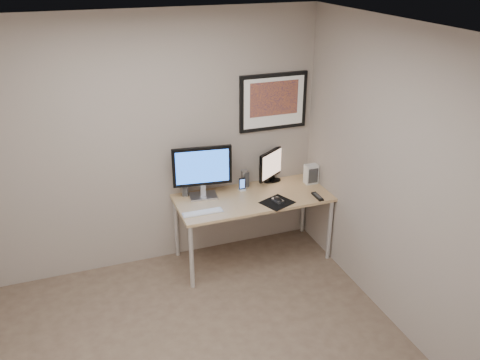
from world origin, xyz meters
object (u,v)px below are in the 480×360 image
(monitor_large, at_px, (202,170))
(speaker_right, at_px, (245,179))
(monitor_tv, at_px, (273,165))
(keyboard, at_px, (203,212))
(desk, at_px, (253,202))
(fan_unit, at_px, (311,174))
(speaker_left, at_px, (185,189))
(framed_art, at_px, (273,102))
(phone_dock, at_px, (242,184))

(monitor_large, xyz_separation_m, speaker_right, (0.49, 0.07, -0.21))
(monitor_tv, xyz_separation_m, keyboard, (-0.93, -0.45, -0.19))
(desk, relative_size, monitor_large, 2.64)
(fan_unit, bearing_deg, desk, -171.04)
(speaker_left, distance_m, speaker_right, 0.66)
(speaker_left, height_order, fan_unit, fan_unit)
(desk, distance_m, fan_unit, 0.75)
(speaker_left, xyz_separation_m, speaker_right, (0.66, -0.01, 0.02))
(speaker_right, bearing_deg, framed_art, -2.15)
(keyboard, bearing_deg, monitor_large, 73.31)
(speaker_left, bearing_deg, keyboard, -63.78)
(framed_art, distance_m, fan_unit, 0.90)
(desk, height_order, keyboard, keyboard)
(monitor_tv, bearing_deg, phone_dock, 160.96)
(desk, height_order, phone_dock, phone_dock)
(monitor_tv, relative_size, phone_dock, 2.83)
(framed_art, height_order, speaker_left, framed_art)
(framed_art, bearing_deg, keyboard, -152.30)
(speaker_left, distance_m, keyboard, 0.43)
(fan_unit, bearing_deg, speaker_right, 169.51)
(speaker_left, bearing_deg, monitor_tv, 18.88)
(framed_art, bearing_deg, fan_unit, -32.02)
(speaker_right, bearing_deg, monitor_tv, -9.65)
(phone_dock, bearing_deg, framed_art, 20.71)
(monitor_tv, height_order, keyboard, monitor_tv)
(speaker_right, height_order, fan_unit, fan_unit)
(desk, height_order, monitor_tv, monitor_tv)
(speaker_left, height_order, phone_dock, speaker_left)
(keyboard, bearing_deg, desk, 15.89)
(monitor_large, distance_m, speaker_right, 0.53)
(speaker_left, relative_size, phone_dock, 1.14)
(speaker_left, relative_size, keyboard, 0.42)
(speaker_right, xyz_separation_m, fan_unit, (0.72, -0.15, 0.01))
(framed_art, xyz_separation_m, keyboard, (-0.94, -0.49, -0.88))
(monitor_tv, xyz_separation_m, speaker_left, (-1.00, -0.03, -0.12))
(phone_dock, bearing_deg, keyboard, -147.41)
(phone_dock, relative_size, fan_unit, 0.69)
(monitor_tv, height_order, speaker_right, monitor_tv)
(monitor_large, xyz_separation_m, phone_dock, (0.43, 0.01, -0.23))
(speaker_left, distance_m, phone_dock, 0.61)
(fan_unit, bearing_deg, monitor_large, 177.57)
(speaker_left, xyz_separation_m, phone_dock, (0.60, -0.08, -0.01))
(monitor_large, relative_size, speaker_left, 3.65)
(phone_dock, bearing_deg, monitor_tv, 14.84)
(speaker_left, xyz_separation_m, fan_unit, (1.38, -0.16, 0.02))
(desk, bearing_deg, monitor_large, 160.37)
(keyboard, bearing_deg, fan_unit, 11.84)
(desk, relative_size, phone_dock, 10.94)
(framed_art, height_order, monitor_large, framed_art)
(keyboard, height_order, fan_unit, fan_unit)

